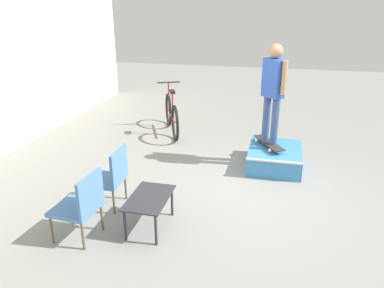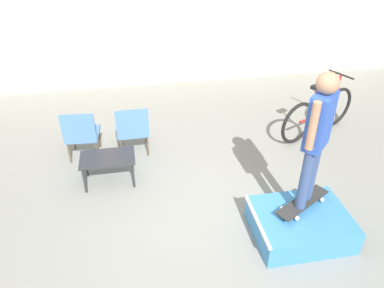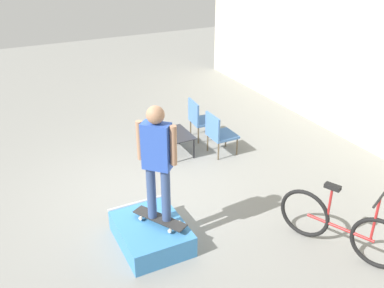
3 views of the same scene
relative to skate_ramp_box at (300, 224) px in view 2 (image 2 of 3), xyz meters
The scene contains 9 objects.
ground_plane 1.36m from the skate_ramp_box, 161.24° to the left, with size 24.00×24.00×0.00m, color gray.
house_wall_back 5.49m from the skate_ramp_box, 103.91° to the left, with size 12.00×0.06×3.00m.
skate_ramp_box is the anchor object (origin of this frame).
skateboard_on_ramp 0.28m from the skate_ramp_box, 67.00° to the left, with size 0.84×0.60×0.07m.
person_skater 1.29m from the skate_ramp_box, 67.00° to the left, with size 0.43×0.43×1.73m.
coffee_table 2.86m from the skate_ramp_box, 147.26° to the left, with size 0.81×0.50×0.45m.
patio_chair_left 3.63m from the skate_ramp_box, 141.05° to the left, with size 0.56×0.56×0.89m.
patio_chair_right 3.03m from the skate_ramp_box, 131.14° to the left, with size 0.53×0.53×0.89m.
bicycle 2.71m from the skate_ramp_box, 59.93° to the left, with size 1.71×0.83×1.08m.
Camera 2 is at (-0.69, -3.60, 3.59)m, focal length 35.00 mm.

